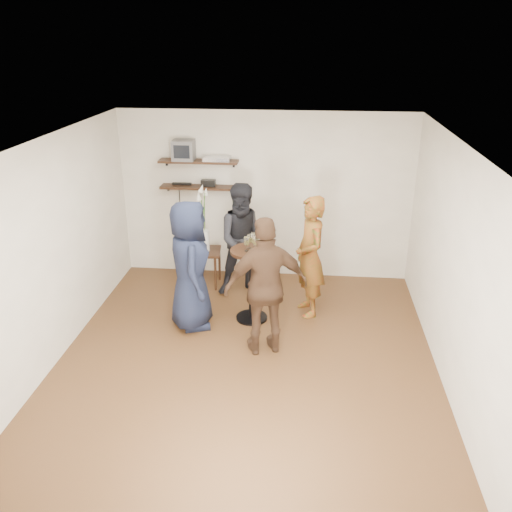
{
  "coord_description": "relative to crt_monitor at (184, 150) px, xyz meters",
  "views": [
    {
      "loc": [
        0.68,
        -5.56,
        3.66
      ],
      "look_at": [
        0.07,
        0.4,
        1.17
      ],
      "focal_mm": 38.0,
      "sensor_mm": 36.0,
      "label": 1
    }
  ],
  "objects": [
    {
      "name": "room",
      "position": [
        1.22,
        -2.38,
        -0.72
      ],
      "size": [
        4.58,
        5.08,
        2.68
      ],
      "color": "#4B2C18",
      "rests_on": "ground"
    },
    {
      "name": "shelf_upper",
      "position": [
        0.22,
        0.0,
        -0.17
      ],
      "size": [
        1.2,
        0.25,
        0.04
      ],
      "primitive_type": "cube",
      "color": "black",
      "rests_on": "room"
    },
    {
      "name": "shelf_lower",
      "position": [
        0.22,
        0.0,
        -0.57
      ],
      "size": [
        1.2,
        0.25,
        0.04
      ],
      "primitive_type": "cube",
      "color": "black",
      "rests_on": "room"
    },
    {
      "name": "crt_monitor",
      "position": [
        0.0,
        0.0,
        0.0
      ],
      "size": [
        0.32,
        0.3,
        0.3
      ],
      "primitive_type": "cube",
      "color": "#59595B",
      "rests_on": "shelf_upper"
    },
    {
      "name": "dvd_deck",
      "position": [
        0.5,
        0.0,
        -0.12
      ],
      "size": [
        0.4,
        0.24,
        0.06
      ],
      "primitive_type": "cube",
      "color": "silver",
      "rests_on": "shelf_upper"
    },
    {
      "name": "radio",
      "position": [
        0.36,
        0.0,
        -0.5
      ],
      "size": [
        0.22,
        0.1,
        0.1
      ],
      "primitive_type": "cube",
      "color": "black",
      "rests_on": "shelf_lower"
    },
    {
      "name": "power_strip",
      "position": [
        -0.07,
        0.05,
        -0.54
      ],
      "size": [
        0.3,
        0.05,
        0.03
      ],
      "primitive_type": "cube",
      "color": "black",
      "rests_on": "shelf_lower"
    },
    {
      "name": "side_table",
      "position": [
        0.34,
        -0.4,
        -1.54
      ],
      "size": [
        0.52,
        0.52,
        0.57
      ],
      "rotation": [
        0.0,
        0.0,
        0.1
      ],
      "color": "black",
      "rests_on": "room"
    },
    {
      "name": "vase_lilies",
      "position": [
        0.34,
        -0.4,
        -1.12
      ],
      "size": [
        0.2,
        0.21,
        1.06
      ],
      "rotation": [
        0.0,
        0.0,
        0.1
      ],
      "color": "white",
      "rests_on": "side_table"
    },
    {
      "name": "drinks_table",
      "position": [
        1.17,
        -1.42,
        -1.36
      ],
      "size": [
        0.56,
        0.56,
        1.02
      ],
      "color": "black",
      "rests_on": "room"
    },
    {
      "name": "wine_glass_fl",
      "position": [
        1.11,
        -1.46,
        -0.87
      ],
      "size": [
        0.06,
        0.06,
        0.19
      ],
      "color": "silver",
      "rests_on": "drinks_table"
    },
    {
      "name": "wine_glass_fr",
      "position": [
        1.24,
        -1.46,
        -0.85
      ],
      "size": [
        0.07,
        0.07,
        0.21
      ],
      "color": "silver",
      "rests_on": "drinks_table"
    },
    {
      "name": "wine_glass_bl",
      "position": [
        1.14,
        -1.36,
        -0.87
      ],
      "size": [
        0.06,
        0.06,
        0.19
      ],
      "color": "silver",
      "rests_on": "drinks_table"
    },
    {
      "name": "wine_glass_br",
      "position": [
        1.2,
        -1.39,
        -0.85
      ],
      "size": [
        0.07,
        0.07,
        0.22
      ],
      "color": "silver",
      "rests_on": "drinks_table"
    },
    {
      "name": "person_plaid",
      "position": [
        1.94,
        -1.15,
        -1.17
      ],
      "size": [
        0.58,
        0.71,
        1.69
      ],
      "primitive_type": "imported",
      "rotation": [
        0.0,
        0.0,
        -1.23
      ],
      "color": "#B42714",
      "rests_on": "room"
    },
    {
      "name": "person_dark",
      "position": [
        0.99,
        -0.63,
        -1.17
      ],
      "size": [
        0.95,
        0.81,
        1.69
      ],
      "primitive_type": "imported",
      "rotation": [
        0.0,
        0.0,
        0.23
      ],
      "color": "black",
      "rests_on": "room"
    },
    {
      "name": "person_navy",
      "position": [
        0.4,
        -1.66,
        -1.15
      ],
      "size": [
        0.78,
        0.97,
        1.73
      ],
      "primitive_type": "imported",
      "rotation": [
        0.0,
        0.0,
        1.87
      ],
      "color": "#161C32",
      "rests_on": "room"
    },
    {
      "name": "person_brown",
      "position": [
        1.43,
        -2.19,
        -1.15
      ],
      "size": [
        1.09,
        0.72,
        1.73
      ],
      "primitive_type": "imported",
      "rotation": [
        0.0,
        0.0,
        3.47
      ],
      "color": "#412B1C",
      "rests_on": "room"
    }
  ]
}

